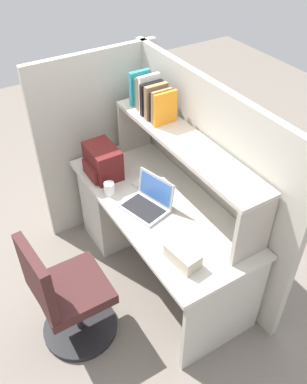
% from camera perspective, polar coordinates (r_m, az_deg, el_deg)
% --- Properties ---
extents(ground_plane, '(8.00, 8.00, 0.00)m').
position_cam_1_polar(ground_plane, '(3.43, 0.73, -10.70)').
color(ground_plane, slate).
extents(desk, '(1.60, 0.70, 0.73)m').
position_cam_1_polar(desk, '(3.37, -2.74, -1.93)').
color(desk, beige).
rests_on(desk, ground_plane).
extents(cubicle_partition_rear, '(1.84, 0.05, 1.55)m').
position_cam_1_polar(cubicle_partition_rear, '(3.05, 6.91, 1.62)').
color(cubicle_partition_rear, '#B2ADA0').
rests_on(cubicle_partition_rear, ground_plane).
extents(cubicle_partition_left, '(0.05, 1.06, 1.55)m').
position_cam_1_polar(cubicle_partition_left, '(3.46, -7.42, 6.74)').
color(cubicle_partition_left, '#B2ADA0').
rests_on(cubicle_partition_left, ground_plane).
extents(overhead_hutch, '(1.44, 0.28, 0.45)m').
position_cam_1_polar(overhead_hutch, '(2.78, 4.42, 5.41)').
color(overhead_hutch, '#B3A99C').
rests_on(overhead_hutch, desk).
extents(reference_books_on_shelf, '(0.38, 0.19, 0.27)m').
position_cam_1_polar(reference_books_on_shelf, '(2.97, -0.23, 12.92)').
color(reference_books_on_shelf, teal).
rests_on(reference_books_on_shelf, overhead_hutch).
extents(laptop, '(0.36, 0.32, 0.22)m').
position_cam_1_polar(laptop, '(2.84, -0.69, -1.29)').
color(laptop, '#B7BABF').
rests_on(laptop, desk).
extents(backpack, '(0.30, 0.23, 0.24)m').
position_cam_1_polar(backpack, '(3.11, -7.12, 4.19)').
color(backpack, '#591919').
rests_on(backpack, desk).
extents(computer_mouse, '(0.08, 0.12, 0.03)m').
position_cam_1_polar(computer_mouse, '(3.05, -1.98, 1.30)').
color(computer_mouse, silver).
rests_on(computer_mouse, desk).
extents(paper_cup, '(0.08, 0.08, 0.10)m').
position_cam_1_polar(paper_cup, '(2.96, -6.12, 0.46)').
color(paper_cup, white).
rests_on(paper_cup, desk).
extents(tissue_box, '(0.23, 0.15, 0.10)m').
position_cam_1_polar(tissue_box, '(2.49, 4.05, -8.84)').
color(tissue_box, '#BFB299').
rests_on(tissue_box, desk).
extents(office_chair, '(0.52, 0.52, 0.93)m').
position_cam_1_polar(office_chair, '(2.83, -11.96, -14.29)').
color(office_chair, black).
rests_on(office_chair, ground_plane).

